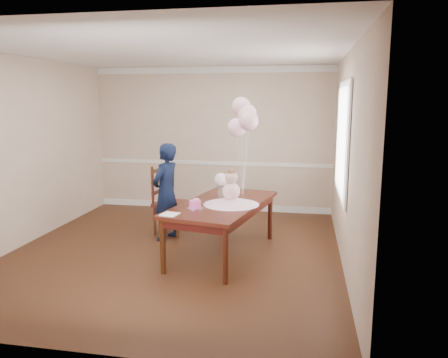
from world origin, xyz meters
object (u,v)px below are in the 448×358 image
dining_table_top (222,204)px  birthday_cake (195,204)px  dining_chair_seat (171,203)px  woman (166,192)px

dining_table_top → birthday_cake: bearing=-114.0°
dining_chair_seat → woman: woman is taller
birthday_cake → dining_chair_seat: (-0.70, 1.21, -0.31)m
birthday_cake → dining_chair_seat: birthday_cake is taller
dining_table_top → woman: (-0.95, 0.51, 0.03)m
dining_chair_seat → woman: 0.40m
birthday_cake → woman: 1.12m
dining_chair_seat → woman: size_ratio=0.32×
birthday_cake → dining_chair_seat: size_ratio=0.31×
dining_table_top → dining_chair_seat: dining_table_top is taller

